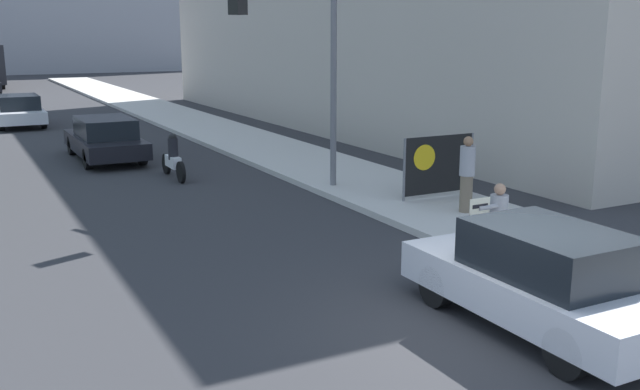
{
  "coord_description": "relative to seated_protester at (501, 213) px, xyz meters",
  "views": [
    {
      "loc": [
        -6.41,
        -7.04,
        4.06
      ],
      "look_at": [
        -0.42,
        4.37,
        1.12
      ],
      "focal_mm": 40.0,
      "sensor_mm": 36.0,
      "label": 1
    }
  ],
  "objects": [
    {
      "name": "protest_banner",
      "position": [
        1.44,
        3.84,
        0.18
      ],
      "size": [
        2.05,
        0.06,
        1.5
      ],
      "color": "slate",
      "rests_on": "sidewalk_curb"
    },
    {
      "name": "motorcycle_on_road",
      "position": [
        -3.38,
        9.78,
        -0.23
      ],
      "size": [
        0.28,
        2.05,
        1.29
      ],
      "color": "white",
      "rests_on": "ground_plane"
    },
    {
      "name": "seated_protester",
      "position": [
        0.0,
        0.0,
        0.0
      ],
      "size": [
        0.96,
        0.77,
        1.18
      ],
      "rotation": [
        0.0,
        0.0,
        -0.3
      ],
      "color": "#474C56",
      "rests_on": "sidewalk_curb"
    },
    {
      "name": "sidewalk_curb",
      "position": [
        0.92,
        12.25,
        -0.7
      ],
      "size": [
        3.28,
        90.0,
        0.15
      ],
      "primitive_type": "cube",
      "color": "beige",
      "rests_on": "ground_plane"
    },
    {
      "name": "car_on_road_nearest",
      "position": [
        -4.46,
        13.76,
        -0.08
      ],
      "size": [
        1.87,
        4.77,
        1.39
      ],
      "color": "black",
      "rests_on": "ground_plane"
    },
    {
      "name": "jogger_on_sidewalk",
      "position": [
        1.1,
        2.36,
        0.24
      ],
      "size": [
        0.34,
        0.34,
        1.7
      ],
      "rotation": [
        0.0,
        0.0,
        3.67
      ],
      "color": "#756651",
      "rests_on": "sidewalk_curb"
    },
    {
      "name": "traffic_light_pole",
      "position": [
        -1.33,
        5.74,
        3.08
      ],
      "size": [
        3.35,
        3.11,
        5.42
      ],
      "color": "slate",
      "rests_on": "sidewalk_curb"
    },
    {
      "name": "car_on_road_midblock",
      "position": [
        -6.1,
        24.26,
        -0.08
      ],
      "size": [
        1.9,
        4.34,
        1.39
      ],
      "color": "silver",
      "rests_on": "ground_plane"
    },
    {
      "name": "ground_plane",
      "position": [
        -2.53,
        -2.75,
        -0.78
      ],
      "size": [
        160.0,
        160.0,
        0.0
      ],
      "primitive_type": "plane",
      "color": "#303033"
    },
    {
      "name": "parked_car_curbside",
      "position": [
        -1.88,
        -2.95,
        -0.04
      ],
      "size": [
        1.74,
        4.18,
        1.48
      ],
      "color": "silver",
      "rests_on": "ground_plane"
    }
  ]
}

